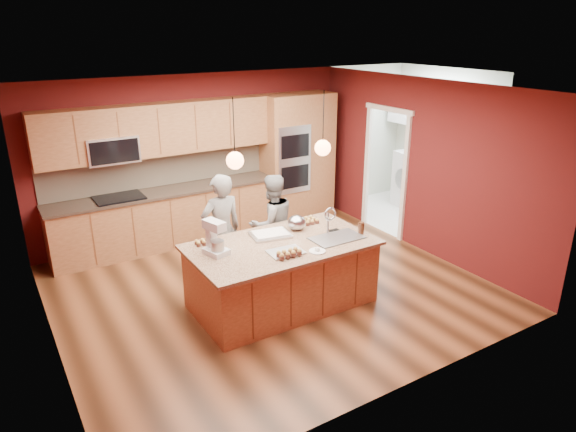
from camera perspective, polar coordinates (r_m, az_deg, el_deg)
floor at (r=7.19m, az=-2.00°, el=-7.98°), size 5.50×5.50×0.00m
ceiling at (r=6.37m, az=-2.30°, el=13.92°), size 5.50×5.50×0.00m
wall_back at (r=8.84m, az=-10.25°, el=6.56°), size 5.50×0.00×5.50m
wall_front at (r=4.80m, az=12.89°, el=-5.70°), size 5.50×0.00×5.50m
wall_left at (r=5.90m, az=-26.06°, el=-2.31°), size 0.00×5.00×5.00m
wall_right at (r=8.30m, az=14.65°, el=5.33°), size 0.00×5.00×5.00m
cabinet_run at (r=8.48m, az=-13.71°, el=3.15°), size 3.74×0.64×2.30m
oven_column at (r=9.44m, az=1.03°, el=6.52°), size 1.30×0.62×2.30m
doorway_trim at (r=8.92m, az=10.73°, el=4.66°), size 0.08×1.11×2.20m
laundry_room at (r=10.14m, az=16.49°, el=11.28°), size 2.60×2.70×2.70m
pendant_left at (r=5.80m, az=-5.91°, el=6.19°), size 0.20×0.20×0.80m
pendant_right at (r=6.40m, az=3.88°, el=7.60°), size 0.20×0.20×0.80m
island at (r=6.62m, az=-0.58°, el=-6.33°), size 2.32×1.30×1.23m
person_left at (r=7.03m, az=-7.39°, el=-1.64°), size 0.59×0.40×1.60m
person_right at (r=7.39m, az=-1.79°, el=-0.90°), size 0.71×0.56×1.47m
stand_mixer at (r=6.15m, az=-8.10°, el=-2.62°), size 0.29×0.35×0.42m
sheet_cake at (r=6.66m, az=-1.96°, el=-2.04°), size 0.56×0.45×0.05m
cooling_rack at (r=6.18m, az=-0.26°, el=-4.02°), size 0.44×0.33×0.02m
mixing_bowl at (r=6.83m, az=0.96°, el=-0.74°), size 0.25×0.25×0.21m
plate at (r=6.21m, az=3.27°, el=-3.92°), size 0.20×0.20×0.01m
tumbler at (r=6.78m, az=8.13°, el=-1.32°), size 0.08×0.08×0.15m
phone at (r=6.85m, az=5.12°, el=-1.59°), size 0.15×0.08×0.01m
cupcakes_left at (r=6.50m, az=-9.14°, el=-2.80°), size 0.28×0.14×0.06m
cupcakes_rack at (r=6.05m, az=0.10°, el=-4.13°), size 0.32×0.16×0.07m
cupcakes_right at (r=7.09m, az=2.35°, el=-0.50°), size 0.23×0.23×0.07m
washer at (r=10.16m, az=16.22°, el=2.86°), size 0.69×0.70×0.99m
dryer at (r=10.51m, az=14.01°, el=3.95°), size 0.78×0.80×1.10m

